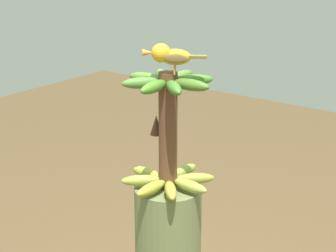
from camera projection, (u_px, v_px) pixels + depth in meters
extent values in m
cylinder|color=brown|center=(168.00, 132.00, 1.71)|extent=(0.05, 0.05, 0.35)
ellipsoid|color=#9BA641|center=(189.00, 186.00, 1.70)|extent=(0.12, 0.04, 0.03)
ellipsoid|color=olive|center=(195.00, 178.00, 1.76)|extent=(0.11, 0.10, 0.03)
ellipsoid|color=#8C9F3E|center=(185.00, 171.00, 1.81)|extent=(0.04, 0.12, 0.03)
ellipsoid|color=olive|center=(166.00, 169.00, 1.83)|extent=(0.10, 0.11, 0.03)
ellipsoid|color=#949F37|center=(148.00, 173.00, 1.80)|extent=(0.12, 0.04, 0.03)
ellipsoid|color=#95A33F|center=(141.00, 180.00, 1.75)|extent=(0.11, 0.10, 0.03)
ellipsoid|color=#9CA233|center=(150.00, 188.00, 1.69)|extent=(0.04, 0.12, 0.03)
ellipsoid|color=olive|center=(171.00, 191.00, 1.68)|extent=(0.10, 0.11, 0.03)
ellipsoid|color=#3F7B24|center=(193.00, 80.00, 1.67)|extent=(0.10, 0.11, 0.03)
ellipsoid|color=#517132|center=(181.00, 76.00, 1.72)|extent=(0.04, 0.12, 0.03)
ellipsoid|color=#4C7B33|center=(163.00, 76.00, 1.73)|extent=(0.11, 0.10, 0.03)
ellipsoid|color=#507D2D|center=(147.00, 78.00, 1.70)|extent=(0.12, 0.04, 0.03)
ellipsoid|color=#4A772E|center=(143.00, 83.00, 1.64)|extent=(0.10, 0.11, 0.03)
ellipsoid|color=#467A25|center=(154.00, 87.00, 1.60)|extent=(0.04, 0.12, 0.03)
ellipsoid|color=#3E7127|center=(174.00, 88.00, 1.59)|extent=(0.11, 0.10, 0.03)
ellipsoid|color=#476E24|center=(190.00, 85.00, 1.62)|extent=(0.12, 0.04, 0.03)
cone|color=#4C2D1E|center=(155.00, 125.00, 1.72)|extent=(0.04, 0.04, 0.06)
cylinder|color=#C68933|center=(175.00, 69.00, 1.64)|extent=(0.00, 0.01, 0.02)
cylinder|color=#C68933|center=(174.00, 70.00, 1.62)|extent=(0.01, 0.01, 0.02)
ellipsoid|color=orange|center=(175.00, 57.00, 1.62)|extent=(0.09, 0.08, 0.05)
ellipsoid|color=brown|center=(177.00, 56.00, 1.64)|extent=(0.06, 0.04, 0.03)
ellipsoid|color=brown|center=(176.00, 59.00, 1.60)|extent=(0.06, 0.04, 0.03)
cube|color=brown|center=(198.00, 57.00, 1.61)|extent=(0.05, 0.04, 0.01)
sphere|color=gold|center=(161.00, 53.00, 1.62)|extent=(0.05, 0.05, 0.05)
sphere|color=black|center=(158.00, 53.00, 1.60)|extent=(0.01, 0.01, 0.01)
cone|color=orange|center=(148.00, 53.00, 1.62)|extent=(0.04, 0.03, 0.02)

